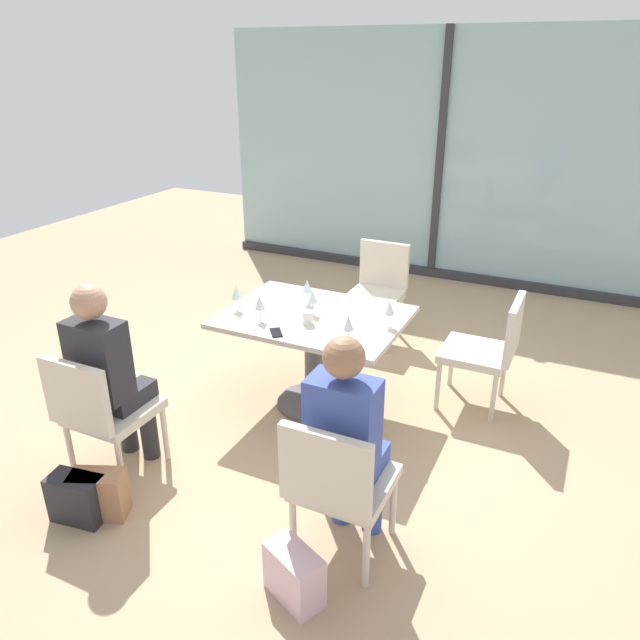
% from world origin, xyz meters
% --- Properties ---
extents(ground_plane, '(12.00, 12.00, 0.00)m').
position_xyz_m(ground_plane, '(0.00, 0.00, 0.00)').
color(ground_plane, tan).
extents(window_wall_backdrop, '(5.21, 0.10, 2.70)m').
position_xyz_m(window_wall_backdrop, '(0.00, 3.20, 1.21)').
color(window_wall_backdrop, '#93B7BC').
rests_on(window_wall_backdrop, ground_plane).
extents(dining_table_main, '(1.26, 0.95, 0.73)m').
position_xyz_m(dining_table_main, '(0.00, 0.00, 0.55)').
color(dining_table_main, '#BCB29E').
rests_on(dining_table_main, ground_plane).
extents(chair_front_left, '(0.46, 0.50, 0.87)m').
position_xyz_m(chair_front_left, '(-0.77, -1.31, 0.50)').
color(chair_front_left, beige).
rests_on(chair_front_left, ground_plane).
extents(chair_front_right, '(0.46, 0.50, 0.87)m').
position_xyz_m(chair_front_right, '(0.77, -1.31, 0.50)').
color(chair_front_right, beige).
rests_on(chair_front_right, ground_plane).
extents(chair_near_window, '(0.46, 0.51, 0.87)m').
position_xyz_m(chair_near_window, '(0.00, 1.31, 0.50)').
color(chair_near_window, beige).
rests_on(chair_near_window, ground_plane).
extents(chair_far_right, '(0.50, 0.46, 0.87)m').
position_xyz_m(chair_far_right, '(1.15, 0.52, 0.50)').
color(chair_far_right, beige).
rests_on(chair_far_right, ground_plane).
extents(person_front_left, '(0.34, 0.39, 1.26)m').
position_xyz_m(person_front_left, '(-0.77, -1.20, 0.70)').
color(person_front_left, '#28282D').
rests_on(person_front_left, ground_plane).
extents(person_front_right, '(0.34, 0.39, 1.26)m').
position_xyz_m(person_front_right, '(0.77, -1.20, 0.70)').
color(person_front_right, '#384C9E').
rests_on(person_front_right, ground_plane).
extents(wine_glass_0, '(0.07, 0.07, 0.18)m').
position_xyz_m(wine_glass_0, '(-0.29, -0.25, 0.86)').
color(wine_glass_0, silver).
rests_on(wine_glass_0, dining_table_main).
extents(wine_glass_1, '(0.07, 0.07, 0.18)m').
position_xyz_m(wine_glass_1, '(0.39, -0.30, 0.86)').
color(wine_glass_1, silver).
rests_on(wine_glass_1, dining_table_main).
extents(wine_glass_2, '(0.07, 0.07, 0.18)m').
position_xyz_m(wine_glass_2, '(-0.14, 0.17, 0.86)').
color(wine_glass_2, silver).
rests_on(wine_glass_2, dining_table_main).
extents(wine_glass_3, '(0.07, 0.07, 0.18)m').
position_xyz_m(wine_glass_3, '(-0.01, 0.01, 0.86)').
color(wine_glass_3, silver).
rests_on(wine_glass_3, dining_table_main).
extents(wine_glass_4, '(0.07, 0.07, 0.18)m').
position_xyz_m(wine_glass_4, '(0.54, 0.04, 0.86)').
color(wine_glass_4, silver).
rests_on(wine_glass_4, dining_table_main).
extents(wine_glass_5, '(0.07, 0.07, 0.18)m').
position_xyz_m(wine_glass_5, '(-0.54, -0.16, 0.86)').
color(wine_glass_5, silver).
rests_on(wine_glass_5, dining_table_main).
extents(coffee_cup, '(0.08, 0.08, 0.09)m').
position_xyz_m(coffee_cup, '(0.03, -0.15, 0.78)').
color(coffee_cup, white).
rests_on(coffee_cup, dining_table_main).
extents(cell_phone_on_table, '(0.14, 0.16, 0.01)m').
position_xyz_m(cell_phone_on_table, '(-0.09, -0.38, 0.73)').
color(cell_phone_on_table, black).
rests_on(cell_phone_on_table, dining_table_main).
extents(handbag_0, '(0.32, 0.20, 0.28)m').
position_xyz_m(handbag_0, '(-0.67, -1.67, 0.14)').
color(handbag_0, '#232328').
rests_on(handbag_0, ground_plane).
extents(handbag_1, '(0.34, 0.27, 0.28)m').
position_xyz_m(handbag_1, '(0.68, -1.62, 0.14)').
color(handbag_1, beige).
rests_on(handbag_1, ground_plane).
extents(handbag_2, '(0.34, 0.26, 0.28)m').
position_xyz_m(handbag_2, '(-0.58, -1.59, 0.14)').
color(handbag_2, '#A3704C').
rests_on(handbag_2, ground_plane).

